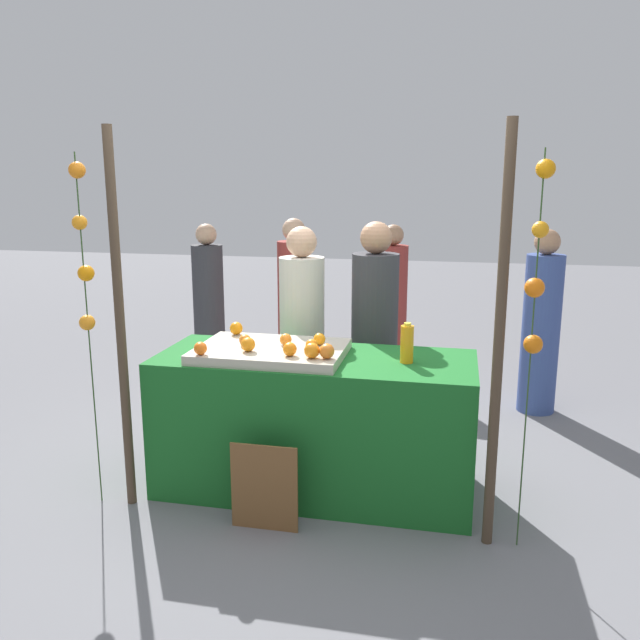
% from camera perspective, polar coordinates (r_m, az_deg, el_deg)
% --- Properties ---
extents(ground_plane, '(24.00, 24.00, 0.00)m').
position_cam_1_polar(ground_plane, '(4.31, -0.43, -14.56)').
color(ground_plane, slate).
extents(stall_counter, '(1.97, 0.78, 0.88)m').
position_cam_1_polar(stall_counter, '(4.13, -0.44, -9.13)').
color(stall_counter, '#196023').
rests_on(stall_counter, ground_plane).
extents(orange_tray, '(0.91, 0.64, 0.06)m').
position_cam_1_polar(orange_tray, '(4.01, -4.34, -2.78)').
color(orange_tray, '#B2AD99').
rests_on(orange_tray, stall_counter).
extents(orange_0, '(0.09, 0.09, 0.09)m').
position_cam_1_polar(orange_0, '(3.89, -6.38, -2.16)').
color(orange_0, orange).
rests_on(orange_0, orange_tray).
extents(orange_1, '(0.08, 0.08, 0.08)m').
position_cam_1_polar(orange_1, '(3.78, -2.69, -2.59)').
color(orange_1, orange).
rests_on(orange_1, orange_tray).
extents(orange_2, '(0.09, 0.09, 0.09)m').
position_cam_1_polar(orange_2, '(3.72, 0.61, -2.77)').
color(orange_2, orange).
rests_on(orange_2, orange_tray).
extents(orange_3, '(0.09, 0.09, 0.09)m').
position_cam_1_polar(orange_3, '(3.73, -0.72, -2.71)').
color(orange_3, orange).
rests_on(orange_3, orange_tray).
extents(orange_4, '(0.08, 0.08, 0.08)m').
position_cam_1_polar(orange_4, '(3.86, -10.52, -2.48)').
color(orange_4, orange).
rests_on(orange_4, orange_tray).
extents(orange_5, '(0.07, 0.07, 0.07)m').
position_cam_1_polar(orange_5, '(4.02, -6.64, -1.79)').
color(orange_5, orange).
rests_on(orange_5, orange_tray).
extents(orange_6, '(0.08, 0.08, 0.08)m').
position_cam_1_polar(orange_6, '(4.02, -0.05, -1.70)').
color(orange_6, orange).
rests_on(orange_6, orange_tray).
extents(orange_7, '(0.08, 0.08, 0.08)m').
position_cam_1_polar(orange_7, '(4.02, -3.05, -1.73)').
color(orange_7, orange).
rests_on(orange_7, orange_tray).
extents(orange_8, '(0.07, 0.07, 0.07)m').
position_cam_1_polar(orange_8, '(3.88, -0.75, -2.24)').
color(orange_8, orange).
rests_on(orange_8, orange_tray).
extents(orange_9, '(0.09, 0.09, 0.09)m').
position_cam_1_polar(orange_9, '(4.32, -7.41, -0.74)').
color(orange_9, orange).
rests_on(orange_9, orange_tray).
extents(juice_bottle, '(0.08, 0.08, 0.24)m').
position_cam_1_polar(juice_bottle, '(3.87, 7.70, -2.10)').
color(juice_bottle, orange).
rests_on(juice_bottle, stall_counter).
extents(chalkboard_sign, '(0.39, 0.03, 0.52)m').
position_cam_1_polar(chalkboard_sign, '(3.77, -4.92, -14.58)').
color(chalkboard_sign, brown).
rests_on(chalkboard_sign, ground_plane).
extents(vendor_left, '(0.33, 0.33, 1.63)m').
position_cam_1_polar(vendor_left, '(4.73, -1.59, -2.28)').
color(vendor_left, beige).
rests_on(vendor_left, ground_plane).
extents(vendor_right, '(0.33, 0.33, 1.67)m').
position_cam_1_polar(vendor_right, '(4.67, 4.81, -2.28)').
color(vendor_right, '#333338').
rests_on(vendor_right, ground_plane).
extents(crowd_person_0, '(0.31, 0.31, 1.56)m').
position_cam_1_polar(crowd_person_0, '(5.72, 18.94, -0.71)').
color(crowd_person_0, '#384C8C').
rests_on(crowd_person_0, ground_plane).
extents(crowd_person_1, '(0.32, 0.32, 1.59)m').
position_cam_1_polar(crowd_person_1, '(6.19, -2.28, 1.10)').
color(crowd_person_1, maroon).
rests_on(crowd_person_1, ground_plane).
extents(crowd_person_2, '(0.31, 0.31, 1.53)m').
position_cam_1_polar(crowd_person_2, '(6.52, -9.80, 1.22)').
color(crowd_person_2, '#333338').
rests_on(crowd_person_2, ground_plane).
extents(crowd_person_3, '(0.30, 0.30, 1.52)m').
position_cam_1_polar(crowd_person_3, '(6.49, 6.35, 1.24)').
color(crowd_person_3, maroon).
rests_on(crowd_person_3, ground_plane).
extents(canopy_post_left, '(0.06, 0.06, 2.24)m').
position_cam_1_polar(canopy_post_left, '(3.92, -17.24, -0.43)').
color(canopy_post_left, '#473828').
rests_on(canopy_post_left, ground_plane).
extents(canopy_post_right, '(0.06, 0.06, 2.24)m').
position_cam_1_polar(canopy_post_right, '(3.43, 15.52, -2.09)').
color(canopy_post_right, '#473828').
rests_on(canopy_post_right, ground_plane).
extents(garland_strand_left, '(0.11, 0.11, 2.10)m').
position_cam_1_polar(garland_strand_left, '(3.93, -20.22, 5.58)').
color(garland_strand_left, '#2D4C23').
rests_on(garland_strand_left, ground_plane).
extents(garland_strand_right, '(0.11, 0.11, 2.10)m').
position_cam_1_polar(garland_strand_right, '(3.37, 18.67, 4.30)').
color(garland_strand_right, '#2D4C23').
rests_on(garland_strand_right, ground_plane).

